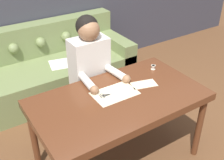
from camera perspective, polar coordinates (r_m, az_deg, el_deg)
dining_table at (r=2.44m, az=1.43°, el=-4.80°), size 1.49×0.84×0.75m
couch at (r=3.79m, az=-12.79°, el=1.93°), size 2.17×0.88×0.87m
person at (r=2.85m, az=-4.42°, el=0.51°), size 0.42×0.58×1.31m
pattern_paper_main at (r=2.44m, az=0.56°, el=-2.72°), size 0.39×0.26×0.00m
pattern_paper_offcut at (r=2.58m, az=6.49°, el=-0.86°), size 0.26×0.18×0.00m
scissors at (r=2.42m, az=-1.09°, el=-3.10°), size 0.20×0.10×0.01m
thread_spool at (r=2.83m, az=8.37°, el=2.58°), size 0.04×0.04×0.05m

